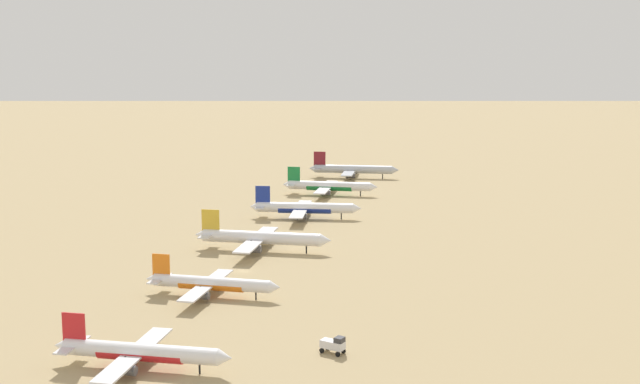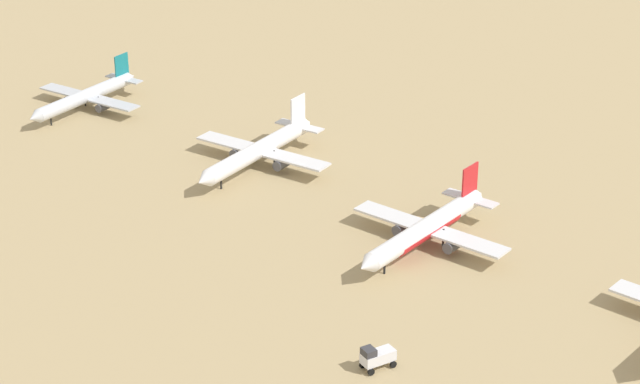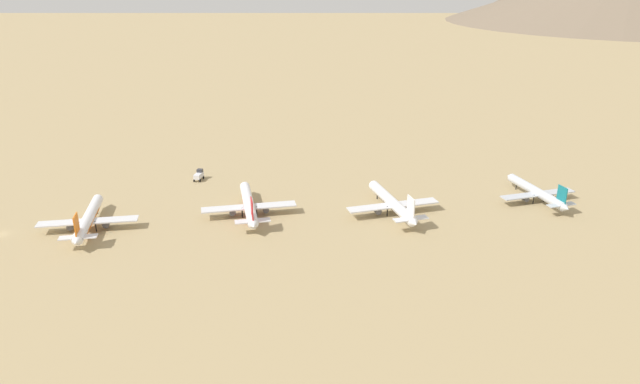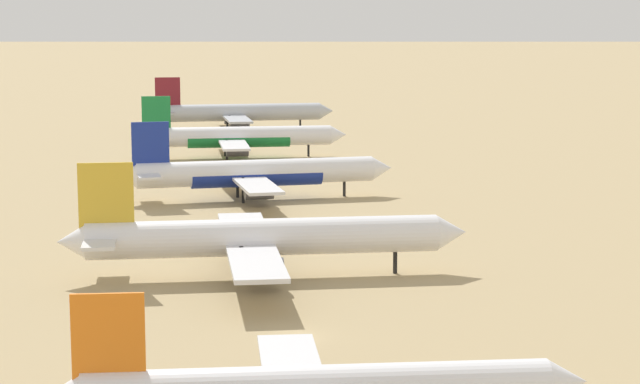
# 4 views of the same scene
# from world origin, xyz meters

# --- Properties ---
(ground_plane) EXTENTS (2099.17, 2099.17, 0.00)m
(ground_plane) POSITION_xyz_m (0.00, 0.00, 0.00)
(ground_plane) COLOR tan
(parked_jet_4) EXTENTS (45.06, 36.64, 12.99)m
(parked_jet_4) POSITION_xyz_m (-3.20, 23.75, 4.37)
(parked_jet_4) COLOR white
(parked_jet_4) RESTS_ON ground
(parked_jet_5) EXTENTS (42.76, 34.98, 12.37)m
(parked_jet_5) POSITION_xyz_m (-3.72, 76.23, 4.12)
(parked_jet_5) COLOR white
(parked_jet_5) RESTS_ON ground
(parked_jet_6) EXTENTS (42.59, 34.66, 12.28)m
(parked_jet_6) POSITION_xyz_m (-7.07, 127.30, 4.08)
(parked_jet_6) COLOR white
(parked_jet_6) RESTS_ON ground
(parked_jet_7) EXTENTS (45.13, 36.81, 13.02)m
(parked_jet_7) POSITION_xyz_m (-7.62, 177.05, 4.38)
(parked_jet_7) COLOR #B2B7C1
(parked_jet_7) RESTS_ON ground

